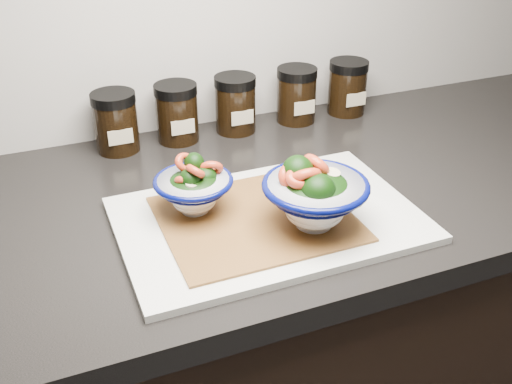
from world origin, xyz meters
name	(u,v)px	position (x,y,z in m)	size (l,w,h in m)	color
cabinet	(293,375)	(0.00, 1.45, 0.43)	(3.43, 0.58, 0.86)	black
countertop	(301,191)	(0.00, 1.45, 0.88)	(3.50, 0.60, 0.04)	black
cutting_board	(268,220)	(-0.11, 1.35, 0.91)	(0.45, 0.30, 0.01)	silver
bamboo_mat	(256,218)	(-0.13, 1.35, 0.91)	(0.28, 0.24, 0.00)	#905C2B
bowl_left	(194,188)	(-0.20, 1.40, 0.95)	(0.12, 0.12, 0.09)	white
bowl_right	(314,195)	(-0.06, 1.30, 0.97)	(0.16, 0.16, 0.11)	white
spice_jar_a	(116,122)	(-0.27, 1.69, 0.96)	(0.08, 0.08, 0.11)	black
spice_jar_b	(177,113)	(-0.15, 1.69, 0.96)	(0.08, 0.08, 0.11)	black
spice_jar_c	(235,104)	(-0.03, 1.69, 0.96)	(0.08, 0.08, 0.11)	black
spice_jar_d	(296,95)	(0.10, 1.69, 0.96)	(0.08, 0.08, 0.11)	black
spice_jar_e	(347,87)	(0.22, 1.69, 0.96)	(0.08, 0.08, 0.11)	black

